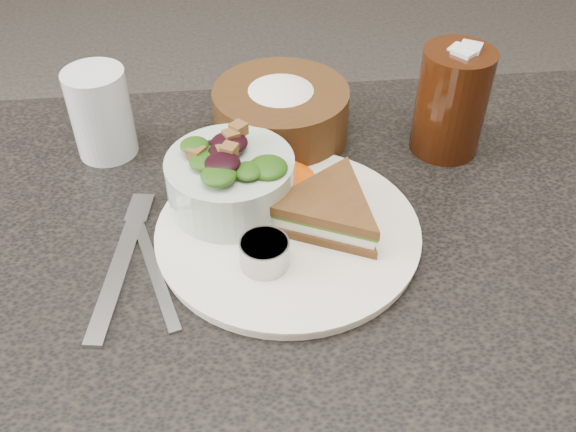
% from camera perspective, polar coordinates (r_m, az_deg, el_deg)
% --- Properties ---
extents(dinner_plate, '(0.28, 0.28, 0.01)m').
position_cam_1_polar(dinner_plate, '(0.70, 0.00, -1.45)').
color(dinner_plate, silver).
rests_on(dinner_plate, dining_table).
extents(sandwich, '(0.20, 0.20, 0.04)m').
position_cam_1_polar(sandwich, '(0.69, 3.58, 0.50)').
color(sandwich, '#4B3417').
rests_on(sandwich, dinner_plate).
extents(salad_bowl, '(0.17, 0.17, 0.08)m').
position_cam_1_polar(salad_bowl, '(0.71, -5.16, 3.78)').
color(salad_bowl, '#A8BBB0').
rests_on(salad_bowl, dinner_plate).
extents(dressing_ramekin, '(0.06, 0.06, 0.03)m').
position_cam_1_polar(dressing_ramekin, '(0.65, -2.10, -3.34)').
color(dressing_ramekin, '#9D9D9E').
rests_on(dressing_ramekin, dinner_plate).
extents(orange_wedge, '(0.08, 0.08, 0.03)m').
position_cam_1_polar(orange_wedge, '(0.75, -0.05, 4.24)').
color(orange_wedge, '#FF5806').
rests_on(orange_wedge, dinner_plate).
extents(fork, '(0.05, 0.20, 0.01)m').
position_cam_1_polar(fork, '(0.69, -14.82, -4.67)').
color(fork, '#A4A6AD').
rests_on(fork, dining_table).
extents(knife, '(0.07, 0.19, 0.00)m').
position_cam_1_polar(knife, '(0.69, -11.98, -4.21)').
color(knife, '#91959C').
rests_on(knife, dining_table).
extents(bread_basket, '(0.18, 0.18, 0.10)m').
position_cam_1_polar(bread_basket, '(0.83, -0.63, 9.75)').
color(bread_basket, '#4E3116').
rests_on(bread_basket, dining_table).
extents(cola_glass, '(0.11, 0.11, 0.15)m').
position_cam_1_polar(cola_glass, '(0.82, 14.38, 10.17)').
color(cola_glass, black).
rests_on(cola_glass, dining_table).
extents(water_glass, '(0.09, 0.09, 0.11)m').
position_cam_1_polar(water_glass, '(0.83, -16.29, 8.76)').
color(water_glass, silver).
rests_on(water_glass, dining_table).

